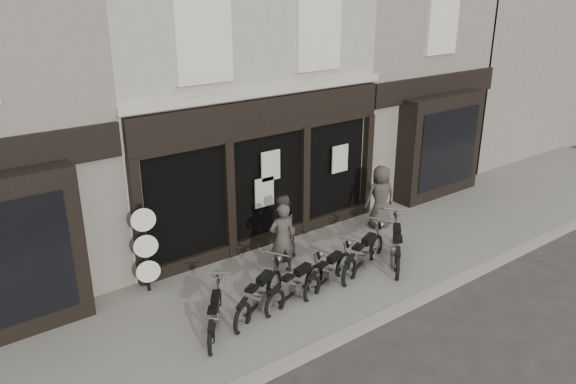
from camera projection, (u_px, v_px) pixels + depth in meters
ground_plane at (345, 293)px, 12.44m from camera, size 90.00×90.00×0.00m
pavement at (319, 275)px, 13.09m from camera, size 30.00×4.20×0.12m
kerb at (387, 315)px, 11.49m from camera, size 30.00×0.25×0.13m
central_building at (203, 75)px, 15.44m from camera, size 7.30×6.22×8.34m
neighbour_right at (369, 59)px, 19.02m from camera, size 5.60×6.73×8.34m
filler_right at (505, 42)px, 23.70m from camera, size 11.00×6.00×8.20m
motorcycle_0 at (215, 317)px, 10.90m from camera, size 1.30×1.62×0.90m
motorcycle_1 at (260, 297)px, 11.51m from camera, size 1.90×1.24×1.00m
motorcycle_2 at (296, 287)px, 11.92m from camera, size 1.97×0.80×0.96m
motorcycle_3 at (329, 274)px, 12.49m from camera, size 1.89×0.85×0.94m
motorcycle_4 at (364, 257)px, 13.17m from camera, size 2.07×1.06×1.04m
motorcycle_5 at (396, 248)px, 13.58m from camera, size 1.78×1.75×1.07m
man_left at (282, 239)px, 12.82m from camera, size 0.70×0.55×1.70m
man_centre at (282, 228)px, 13.42m from camera, size 0.93×0.81×1.65m
man_right at (380, 197)px, 15.27m from camera, size 0.97×0.77×1.74m
advert_sign_post at (146, 253)px, 11.96m from camera, size 0.51×0.34×2.15m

